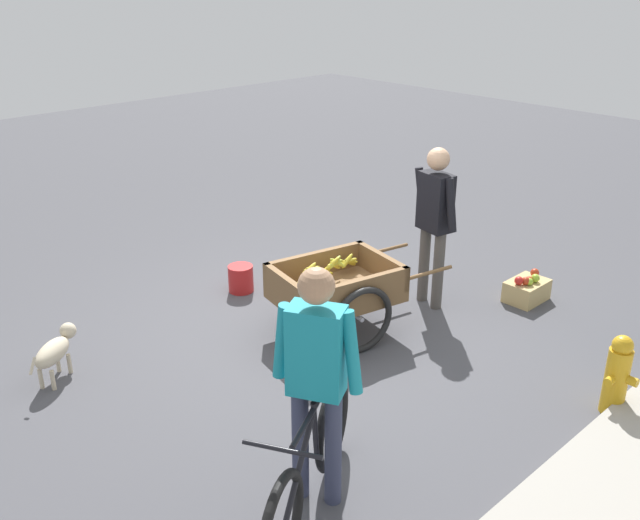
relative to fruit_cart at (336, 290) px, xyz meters
The scene contains 9 objects.
ground_plane 0.50m from the fruit_cart, 36.91° to the right, with size 24.00×24.00×0.00m, color #47474C.
fruit_cart is the anchor object (origin of this frame).
vendor_person 1.27m from the fruit_cart, 168.05° to the left, with size 0.27×0.60×1.64m.
bicycle 2.40m from the fruit_cart, 41.45° to the left, with size 1.48×0.86×0.85m.
cyclist_person 2.32m from the fruit_cart, 42.29° to the left, with size 0.34×0.54×1.65m.
dog 2.50m from the fruit_cart, 24.52° to the right, with size 0.57×0.43×0.40m.
fire_hydrant 2.50m from the fruit_cart, 105.34° to the left, with size 0.25×0.25×0.67m.
plastic_bucket 1.37m from the fruit_cart, 85.87° to the right, with size 0.27×0.27×0.29m, color #B21E1E.
apple_crate 2.13m from the fruit_cart, 155.02° to the left, with size 0.44×0.32×0.31m.
Camera 1 is at (3.96, 4.32, 3.24)m, focal length 39.33 mm.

